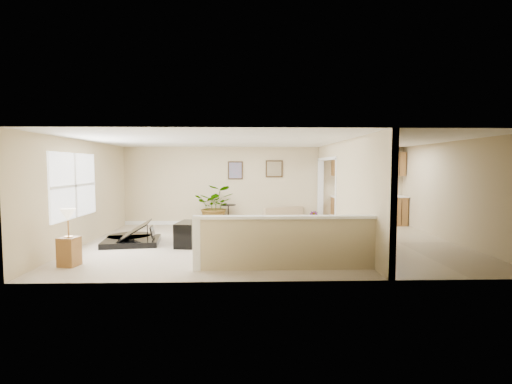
{
  "coord_description": "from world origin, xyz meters",
  "views": [
    {
      "loc": [
        -0.61,
        -8.94,
        1.89
      ],
      "look_at": [
        -0.36,
        0.4,
        1.23
      ],
      "focal_mm": 26.0,
      "sensor_mm": 36.0,
      "label": 1
    }
  ],
  "objects_px": {
    "piano": "(132,223)",
    "piano_bench": "(188,234)",
    "small_plant": "(313,221)",
    "accent_table": "(228,212)",
    "loveseat": "(288,217)",
    "palm_plant": "(215,206)",
    "lamp_stand": "(69,242)"
  },
  "relations": [
    {
      "from": "piano_bench",
      "to": "lamp_stand",
      "type": "relative_size",
      "value": 0.78
    },
    {
      "from": "palm_plant",
      "to": "lamp_stand",
      "type": "height_order",
      "value": "palm_plant"
    },
    {
      "from": "piano",
      "to": "accent_table",
      "type": "distance_m",
      "value": 3.39
    },
    {
      "from": "palm_plant",
      "to": "small_plant",
      "type": "distance_m",
      "value": 3.04
    },
    {
      "from": "piano_bench",
      "to": "small_plant",
      "type": "bearing_deg",
      "value": 35.72
    },
    {
      "from": "piano_bench",
      "to": "palm_plant",
      "type": "bearing_deg",
      "value": 80.82
    },
    {
      "from": "loveseat",
      "to": "accent_table",
      "type": "xyz_separation_m",
      "value": [
        -1.86,
        0.21,
        0.14
      ]
    },
    {
      "from": "piano",
      "to": "accent_table",
      "type": "bearing_deg",
      "value": 40.74
    },
    {
      "from": "piano_bench",
      "to": "piano",
      "type": "bearing_deg",
      "value": 167.05
    },
    {
      "from": "piano",
      "to": "piano_bench",
      "type": "height_order",
      "value": "piano"
    },
    {
      "from": "piano_bench",
      "to": "accent_table",
      "type": "xyz_separation_m",
      "value": [
        0.83,
        2.86,
        0.15
      ]
    },
    {
      "from": "loveseat",
      "to": "small_plant",
      "type": "xyz_separation_m",
      "value": [
        0.76,
        -0.18,
        -0.08
      ]
    },
    {
      "from": "piano",
      "to": "small_plant",
      "type": "height_order",
      "value": "piano"
    },
    {
      "from": "piano",
      "to": "small_plant",
      "type": "xyz_separation_m",
      "value": [
        4.86,
        2.15,
        -0.29
      ]
    },
    {
      "from": "piano",
      "to": "loveseat",
      "type": "distance_m",
      "value": 4.72
    },
    {
      "from": "piano_bench",
      "to": "accent_table",
      "type": "height_order",
      "value": "accent_table"
    },
    {
      "from": "piano",
      "to": "small_plant",
      "type": "relative_size",
      "value": 3.3
    },
    {
      "from": "piano",
      "to": "accent_table",
      "type": "xyz_separation_m",
      "value": [
        2.24,
        2.54,
        -0.07
      ]
    },
    {
      "from": "palm_plant",
      "to": "piano_bench",
      "type": "bearing_deg",
      "value": -99.18
    },
    {
      "from": "accent_table",
      "to": "palm_plant",
      "type": "xyz_separation_m",
      "value": [
        -0.39,
        -0.17,
        0.21
      ]
    },
    {
      "from": "piano",
      "to": "lamp_stand",
      "type": "bearing_deg",
      "value": -112.62
    },
    {
      "from": "small_plant",
      "to": "accent_table",
      "type": "bearing_deg",
      "value": 171.57
    },
    {
      "from": "loveseat",
      "to": "small_plant",
      "type": "relative_size",
      "value": 3.32
    },
    {
      "from": "loveseat",
      "to": "accent_table",
      "type": "height_order",
      "value": "loveseat"
    },
    {
      "from": "loveseat",
      "to": "accent_table",
      "type": "relative_size",
      "value": 2.46
    },
    {
      "from": "piano",
      "to": "lamp_stand",
      "type": "distance_m",
      "value": 2.13
    },
    {
      "from": "piano",
      "to": "accent_table",
      "type": "relative_size",
      "value": 2.44
    },
    {
      "from": "loveseat",
      "to": "lamp_stand",
      "type": "xyz_separation_m",
      "value": [
        -4.64,
        -4.39,
        0.16
      ]
    },
    {
      "from": "accent_table",
      "to": "lamp_stand",
      "type": "xyz_separation_m",
      "value": [
        -2.79,
        -4.6,
        0.02
      ]
    },
    {
      "from": "piano_bench",
      "to": "palm_plant",
      "type": "height_order",
      "value": "palm_plant"
    },
    {
      "from": "loveseat",
      "to": "palm_plant",
      "type": "relative_size",
      "value": 1.28
    },
    {
      "from": "small_plant",
      "to": "lamp_stand",
      "type": "bearing_deg",
      "value": -142.08
    }
  ]
}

